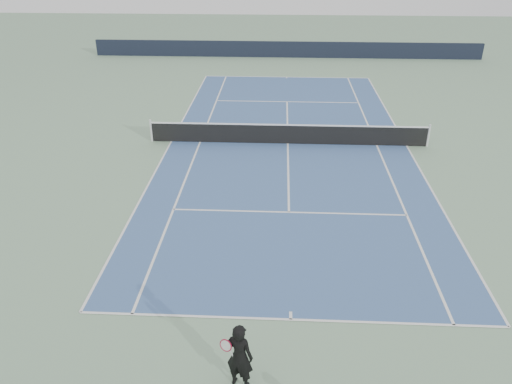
{
  "coord_description": "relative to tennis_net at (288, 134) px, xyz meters",
  "views": [
    {
      "loc": [
        -0.4,
        -21.67,
        8.84
      ],
      "look_at": [
        -1.14,
        -6.99,
        1.1
      ],
      "focal_mm": 35.0,
      "sensor_mm": 36.0,
      "label": 1
    }
  ],
  "objects": [
    {
      "name": "windscreen_far",
      "position": [
        0.0,
        17.88,
        0.1
      ],
      "size": [
        30.0,
        0.25,
        1.2
      ],
      "primitive_type": "cube",
      "color": "black",
      "rests_on": "ground"
    },
    {
      "name": "tennis_player",
      "position": [
        -1.14,
        -13.98,
        0.34
      ],
      "size": [
        0.82,
        0.64,
        1.68
      ],
      "color": "black",
      "rests_on": "ground"
    },
    {
      "name": "ground",
      "position": [
        0.0,
        0.0,
        -0.5
      ],
      "size": [
        80.0,
        80.0,
        0.0
      ],
      "primitive_type": "plane",
      "color": "gray"
    },
    {
      "name": "tennis_net",
      "position": [
        0.0,
        0.0,
        0.0
      ],
      "size": [
        12.9,
        0.1,
        1.07
      ],
      "color": "silver",
      "rests_on": "ground"
    },
    {
      "name": "court_surface",
      "position": [
        0.0,
        0.0,
        -0.5
      ],
      "size": [
        10.97,
        23.77,
        0.01
      ],
      "primitive_type": "cube",
      "color": "#3D5C90",
      "rests_on": "ground"
    }
  ]
}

